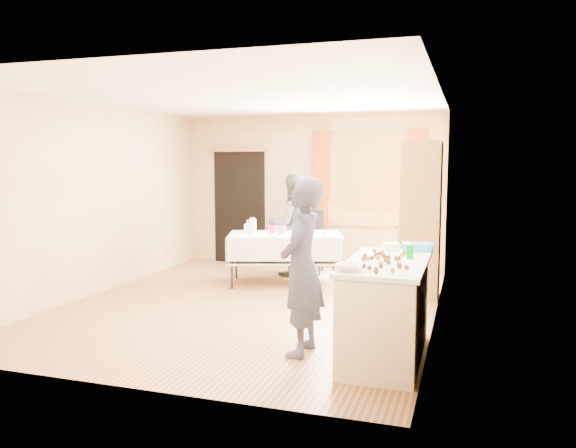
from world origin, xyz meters
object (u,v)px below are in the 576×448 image
(party_table, at_px, (285,254))
(chair, at_px, (310,254))
(cabinet, at_px, (421,220))
(counter, at_px, (386,310))
(girl, at_px, (302,267))
(woman, at_px, (292,225))

(party_table, distance_m, chair, 0.90)
(cabinet, height_order, party_table, cabinet)
(counter, bearing_deg, girl, -171.07)
(counter, bearing_deg, cabinet, 87.72)
(chair, relative_size, girl, 0.61)
(cabinet, xyz_separation_m, chair, (-1.83, 1.11, -0.73))
(cabinet, xyz_separation_m, party_table, (-1.98, 0.23, -0.59))
(cabinet, bearing_deg, party_table, 173.33)
(counter, height_order, party_table, counter)
(chair, height_order, girl, girl)
(party_table, bearing_deg, cabinet, -24.63)
(cabinet, distance_m, woman, 2.25)
(party_table, height_order, chair, chair)
(counter, distance_m, chair, 4.02)
(girl, bearing_deg, cabinet, 161.17)
(party_table, distance_m, woman, 0.73)
(girl, bearing_deg, chair, -166.06)
(party_table, bearing_deg, girl, -86.83)
(woman, bearing_deg, girl, 71.05)
(counter, xyz_separation_m, girl, (-0.77, -0.12, 0.38))
(cabinet, height_order, counter, cabinet)
(counter, distance_m, woman, 3.92)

